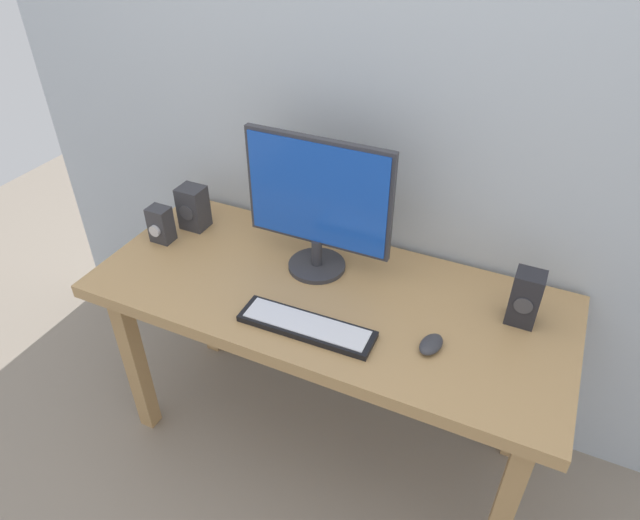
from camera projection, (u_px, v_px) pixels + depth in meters
ground_plane at (326, 435)px, 2.28m from camera, size 6.00×6.00×0.00m
wall_back at (381, 31)px, 1.67m from camera, size 3.04×0.04×3.00m
desk at (327, 312)px, 1.89m from camera, size 1.58×0.67×0.76m
monitor at (318, 202)px, 1.79m from camera, size 0.50×0.20×0.48m
keyboard_primary at (306, 326)px, 1.68m from camera, size 0.43×0.12×0.02m
mouse at (431, 344)px, 1.61m from camera, size 0.08×0.11×0.03m
speaker_right at (525, 298)px, 1.67m from camera, size 0.09×0.08×0.18m
speaker_left at (193, 208)px, 2.11m from camera, size 0.10×0.09×0.17m
audio_controller at (161, 225)px, 2.04m from camera, size 0.08×0.08×0.14m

